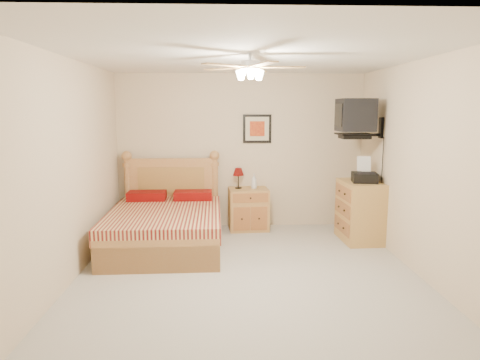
% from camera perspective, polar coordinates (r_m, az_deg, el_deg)
% --- Properties ---
extents(floor, '(4.50, 4.50, 0.00)m').
position_cam_1_polar(floor, '(5.11, 1.12, -12.76)').
color(floor, '#A8A398').
rests_on(floor, ground).
extents(ceiling, '(4.00, 4.50, 0.04)m').
position_cam_1_polar(ceiling, '(4.77, 1.22, 16.27)').
color(ceiling, white).
rests_on(ceiling, ground).
extents(wall_back, '(4.00, 0.04, 2.50)m').
position_cam_1_polar(wall_back, '(7.02, 0.06, 3.84)').
color(wall_back, beige).
rests_on(wall_back, ground).
extents(wall_front, '(4.00, 0.04, 2.50)m').
position_cam_1_polar(wall_front, '(2.59, 4.19, -5.85)').
color(wall_front, beige).
rests_on(wall_front, ground).
extents(wall_left, '(0.04, 4.50, 2.50)m').
position_cam_1_polar(wall_left, '(5.07, -22.00, 1.02)').
color(wall_left, beige).
rests_on(wall_left, ground).
extents(wall_right, '(0.04, 4.50, 2.50)m').
position_cam_1_polar(wall_right, '(5.30, 23.32, 1.26)').
color(wall_right, beige).
rests_on(wall_right, ground).
extents(bed, '(1.55, 2.01, 1.28)m').
position_cam_1_polar(bed, '(6.04, -10.00, -3.05)').
color(bed, '#B6773C').
rests_on(bed, ground).
extents(nightstand, '(0.65, 0.51, 0.67)m').
position_cam_1_polar(nightstand, '(6.93, 1.13, -3.89)').
color(nightstand, '#BF8747').
rests_on(nightstand, ground).
extents(table_lamp, '(0.19, 0.19, 0.33)m').
position_cam_1_polar(table_lamp, '(6.86, -0.22, 0.25)').
color(table_lamp, '#620B09').
rests_on(table_lamp, nightstand).
extents(lotion_bottle, '(0.10, 0.11, 0.24)m').
position_cam_1_polar(lotion_bottle, '(6.85, 1.88, -0.15)').
color(lotion_bottle, silver).
rests_on(lotion_bottle, nightstand).
extents(framed_picture, '(0.46, 0.04, 0.46)m').
position_cam_1_polar(framed_picture, '(6.99, 2.30, 6.85)').
color(framed_picture, black).
rests_on(framed_picture, wall_back).
extents(dresser, '(0.56, 0.78, 0.89)m').
position_cam_1_polar(dresser, '(6.56, 15.71, -4.03)').
color(dresser, tan).
rests_on(dresser, ground).
extents(fax_machine, '(0.40, 0.42, 0.36)m').
position_cam_1_polar(fax_machine, '(6.39, 16.31, 1.32)').
color(fax_machine, black).
rests_on(fax_machine, dresser).
extents(magazine_lower, '(0.21, 0.27, 0.02)m').
position_cam_1_polar(magazine_lower, '(6.77, 15.18, 0.35)').
color(magazine_lower, '#B0A690').
rests_on(magazine_lower, dresser).
extents(magazine_upper, '(0.24, 0.30, 0.02)m').
position_cam_1_polar(magazine_upper, '(6.78, 15.21, 0.54)').
color(magazine_upper, gray).
rests_on(magazine_upper, magazine_lower).
extents(wall_tv, '(0.56, 0.46, 0.58)m').
position_cam_1_polar(wall_tv, '(6.40, 16.42, 7.95)').
color(wall_tv, black).
rests_on(wall_tv, wall_right).
extents(ceiling_fan, '(1.14, 1.14, 0.28)m').
position_cam_1_polar(ceiling_fan, '(4.56, 1.38, 14.82)').
color(ceiling_fan, silver).
rests_on(ceiling_fan, ceiling).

